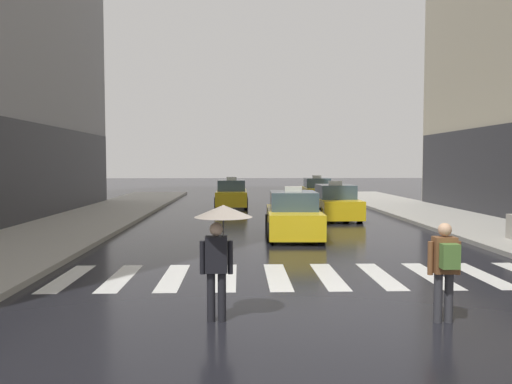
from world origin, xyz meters
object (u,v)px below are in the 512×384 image
at_px(taxi_fourth, 317,191).
at_px(pedestrian_with_backpack, 445,264).
at_px(pedestrian_with_umbrella, 221,231).
at_px(taxi_lead, 293,216).
at_px(taxi_second, 335,204).
at_px(taxi_third, 232,195).

height_order(taxi_fourth, pedestrian_with_backpack, taxi_fourth).
relative_size(pedestrian_with_umbrella, pedestrian_with_backpack, 1.18).
height_order(taxi_lead, pedestrian_with_backpack, taxi_lead).
distance_m(taxi_fourth, pedestrian_with_umbrella, 26.35).
bearing_deg(taxi_second, pedestrian_with_backpack, -94.21).
relative_size(taxi_second, pedestrian_with_umbrella, 2.35).
xyz_separation_m(taxi_second, taxi_third, (-4.97, 6.82, 0.00)).
bearing_deg(taxi_second, pedestrian_with_umbrella, -107.56).
bearing_deg(pedestrian_with_backpack, taxi_lead, 98.40).
distance_m(taxi_third, pedestrian_with_backpack, 22.53).
distance_m(taxi_lead, pedestrian_with_umbrella, 9.87).
bearing_deg(pedestrian_with_backpack, taxi_third, 99.80).
bearing_deg(pedestrian_with_umbrella, pedestrian_with_backpack, -3.29).
relative_size(taxi_second, pedestrian_with_backpack, 2.76).
relative_size(taxi_third, pedestrian_with_backpack, 2.76).
xyz_separation_m(taxi_lead, taxi_third, (-2.39, 12.40, 0.00)).
relative_size(taxi_third, pedestrian_with_umbrella, 2.34).
bearing_deg(taxi_lead, taxi_fourth, 78.28).
height_order(taxi_third, taxi_fourth, same).
xyz_separation_m(taxi_second, taxi_fourth, (0.77, 10.58, 0.00)).
distance_m(pedestrian_with_umbrella, pedestrian_with_backpack, 3.71).
bearing_deg(taxi_third, pedestrian_with_backpack, -80.20).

